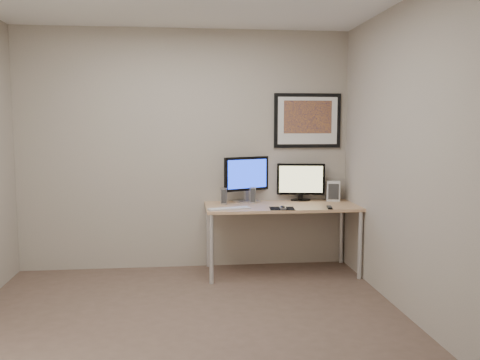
# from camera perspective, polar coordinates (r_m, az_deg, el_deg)

# --- Properties ---
(floor) EXTENTS (3.60, 3.60, 0.00)m
(floor) POSITION_cam_1_polar(r_m,az_deg,el_deg) (4.18, -5.83, -15.93)
(floor) COLOR brown
(floor) RESTS_ON ground
(room) EXTENTS (3.60, 3.60, 3.60)m
(room) POSITION_cam_1_polar(r_m,az_deg,el_deg) (4.32, -6.13, 7.10)
(room) COLOR white
(room) RESTS_ON ground
(desk) EXTENTS (1.60, 0.70, 0.73)m
(desk) POSITION_cam_1_polar(r_m,az_deg,el_deg) (5.40, 4.66, -3.51)
(desk) COLOR #A5774F
(desk) RESTS_ON floor
(framed_art) EXTENTS (0.75, 0.04, 0.60)m
(framed_art) POSITION_cam_1_polar(r_m,az_deg,el_deg) (5.72, 7.58, 6.64)
(framed_art) COLOR black
(framed_art) RESTS_ON room
(monitor_large) EXTENTS (0.51, 0.26, 0.50)m
(monitor_large) POSITION_cam_1_polar(r_m,az_deg,el_deg) (5.55, 0.74, 0.33)
(monitor_large) COLOR #AFAFB4
(monitor_large) RESTS_ON desk
(monitor_tv) EXTENTS (0.53, 0.16, 0.42)m
(monitor_tv) POSITION_cam_1_polar(r_m,az_deg,el_deg) (5.68, 6.84, -0.11)
(monitor_tv) COLOR black
(monitor_tv) RESTS_ON desk
(speaker_left) EXTENTS (0.08, 0.08, 0.18)m
(speaker_left) POSITION_cam_1_polar(r_m,az_deg,el_deg) (5.42, -1.83, -1.80)
(speaker_left) COLOR #AFAFB4
(speaker_left) RESTS_ON desk
(speaker_right) EXTENTS (0.08, 0.08, 0.17)m
(speaker_right) POSITION_cam_1_polar(r_m,az_deg,el_deg) (5.50, 1.44, -1.69)
(speaker_right) COLOR #AFAFB4
(speaker_right) RESTS_ON desk
(phone_dock) EXTENTS (0.06, 0.06, 0.12)m
(phone_dock) POSITION_cam_1_polar(r_m,az_deg,el_deg) (5.52, 1.41, -1.96)
(phone_dock) COLOR black
(phone_dock) RESTS_ON desk
(keyboard) EXTENTS (0.45, 0.23, 0.02)m
(keyboard) POSITION_cam_1_polar(r_m,az_deg,el_deg) (5.11, -1.21, -3.21)
(keyboard) COLOR silver
(keyboard) RESTS_ON desk
(mousepad) EXTENTS (0.27, 0.24, 0.00)m
(mousepad) POSITION_cam_1_polar(r_m,az_deg,el_deg) (5.16, 4.73, -3.20)
(mousepad) COLOR black
(mousepad) RESTS_ON desk
(mouse) EXTENTS (0.06, 0.10, 0.03)m
(mouse) POSITION_cam_1_polar(r_m,az_deg,el_deg) (5.12, 4.82, -3.07)
(mouse) COLOR black
(mouse) RESTS_ON mousepad
(remote) EXTENTS (0.07, 0.17, 0.02)m
(remote) POSITION_cam_1_polar(r_m,az_deg,el_deg) (5.25, 10.01, -3.02)
(remote) COLOR black
(remote) RESTS_ON desk
(fan_unit) EXTENTS (0.16, 0.13, 0.22)m
(fan_unit) POSITION_cam_1_polar(r_m,az_deg,el_deg) (5.75, 10.42, -1.22)
(fan_unit) COLOR silver
(fan_unit) RESTS_ON desk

